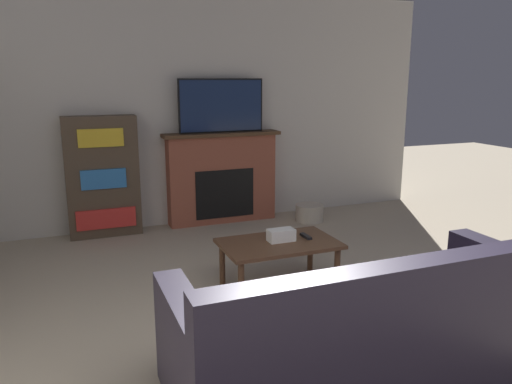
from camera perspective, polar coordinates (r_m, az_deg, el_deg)
The scene contains 9 objects.
wall_back at distance 5.95m, azimuth -7.30°, elevation 9.31°, with size 6.07×0.06×2.70m.
fireplace at distance 6.00m, azimuth -3.91°, elevation 1.69°, with size 1.40×0.28×1.09m.
tv at distance 5.87m, azimuth -3.98°, elevation 9.81°, with size 1.01×0.03×0.62m.
couch at distance 3.01m, azimuth 13.07°, elevation -15.85°, with size 2.27×0.92×0.85m.
coffee_table at distance 4.13m, azimuth 2.64°, elevation -6.38°, with size 0.95×0.59×0.40m.
tissue_box at distance 4.12m, azimuth 2.89°, elevation -4.94°, with size 0.22×0.12×0.10m.
remote_control at distance 4.24m, azimuth 5.71°, elevation -5.05°, with size 0.04×0.15×0.02m.
bookshelf at distance 5.70m, azimuth -17.14°, elevation 1.66°, with size 0.77×0.29×1.32m.
storage_basket at distance 6.14m, azimuth 6.14°, elevation -2.37°, with size 0.34×0.34×0.20m.
Camera 1 is at (-1.48, -1.36, 1.71)m, focal length 35.00 mm.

